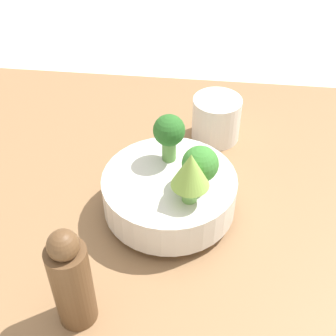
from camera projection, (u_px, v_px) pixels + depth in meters
name	position (u px, v px, depth m)	size (l,w,h in m)	color
ground_plane	(172.00, 209.00, 0.78)	(6.00, 6.00, 0.00)	beige
table	(172.00, 201.00, 0.77)	(0.97, 0.72, 0.04)	olive
bowl	(168.00, 193.00, 0.70)	(0.20, 0.20, 0.07)	silver
romanesco_piece_near	(191.00, 172.00, 0.62)	(0.05, 0.05, 0.08)	#6BA34C
broccoli_floret_back	(169.00, 133.00, 0.68)	(0.05, 0.05, 0.08)	#609347
broccoli_floret_right	(200.00, 165.00, 0.65)	(0.05, 0.05, 0.06)	#7AB256
cup	(216.00, 119.00, 0.85)	(0.09, 0.09, 0.08)	silver
pepper_mill	(71.00, 280.00, 0.55)	(0.05, 0.05, 0.16)	brown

